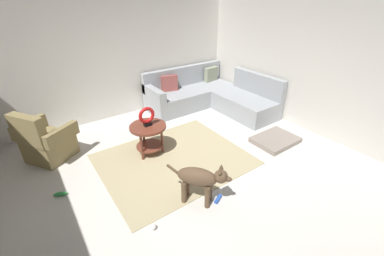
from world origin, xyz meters
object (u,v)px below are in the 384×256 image
Objects in this scene: armchair at (46,142)px; dog_bed_mat at (275,140)px; dog_toy_ball at (153,227)px; dog_toy_rope at (218,199)px; sectional_couch at (210,96)px; dog at (200,179)px; torus_sculpture at (147,116)px; dog_toy_bone at (60,194)px; side_table at (148,132)px.

armchair reaches higher than dog_bed_mat.
dog_toy_rope is at bearing -5.43° from dog_toy_ball.
sectional_couch reaches higher than dog.
torus_sculpture is 1.63m from dog_toy_bone.
armchair is at bearing 150.05° from side_table.
side_table is 2.33m from dog_bed_mat.
side_table is 3.84× the size of dog_toy_rope.
side_table is at bearing 26.65° from armchair.
armchair is at bearing 152.13° from dog_bed_mat.
dog reaches higher than dog_toy_ball.
dog_bed_mat is 1.90m from dog_toy_rope.
dog is 3.84× the size of dog_toy_bone.
side_table is (-2.07, -0.92, 0.13)m from sectional_couch.
armchair reaches higher than dog_toy_rope.
dog_toy_ball is (0.74, -2.26, -0.29)m from armchair.
dog is at bearing -169.51° from dog_bed_mat.
dog_toy_bone is (-1.49, 1.18, -0.35)m from dog.
dog_bed_mat is at bearing -26.37° from side_table.
torus_sculpture is 1.73m from dog_toy_ball.
sectional_couch is 12.50× the size of dog_toy_bone.
side_table is at bearing -128.02° from dog.
sectional_couch reaches higher than dog_toy_ball.
dog_toy_ball is at bearing -115.61° from side_table.
dog_toy_ball is at bearing -139.44° from sectional_couch.
side_table is 1.54m from dog_toy_bone.
sectional_couch is 3.25× the size of dog.
dog_toy_rope is (0.23, -1.53, -0.69)m from torus_sculpture.
dog_toy_ball is at bearing -57.45° from dog_toy_bone.
dog_toy_bone is at bearing -171.57° from side_table.
armchair is 1.66× the size of side_table.
sectional_couch is 6.90× the size of torus_sculpture.
armchair is 13.70× the size of dog_toy_ball.
torus_sculpture reaches higher than dog.
sectional_couch is 3.07m from dog_toy_rope.
dog_toy_rope is (1.66, -2.35, -0.30)m from armchair.
side_table is 1.84× the size of torus_sculpture.
armchair is 2.89m from dog_toy_rope.
armchair reaches higher than side_table.
torus_sculpture reaches higher than dog_toy_bone.
torus_sculpture is at bearing 64.39° from dog_toy_ball.
side_table is at bearing 153.63° from dog_bed_mat.
dog_toy_rope is (0.21, -0.13, -0.35)m from dog.
sectional_couch is 30.88× the size of dog_toy_ball.
dog_toy_bone is (-0.04, -1.04, -0.29)m from armchair.
side_table is 1.64m from dog_toy_ball.
dog is at bearing -131.38° from sectional_couch.
torus_sculpture is at bearing -128.02° from dog.
torus_sculpture is 1.81× the size of dog_toy_bone.
dog_toy_ball is 1.45m from dog_toy_bone.
torus_sculpture is 0.41× the size of dog_bed_mat.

